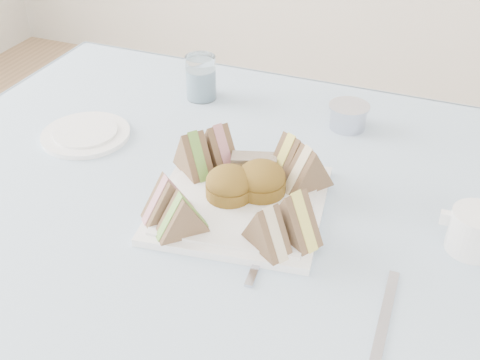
% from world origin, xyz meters
% --- Properties ---
extents(tablecloth, '(1.02, 1.02, 0.01)m').
position_xyz_m(tablecloth, '(0.00, 0.00, 0.74)').
color(tablecloth, '#A0BBD2').
rests_on(tablecloth, table).
extents(serving_plate, '(0.28, 0.28, 0.01)m').
position_xyz_m(serving_plate, '(0.08, 0.04, 0.75)').
color(serving_plate, white).
rests_on(serving_plate, tablecloth).
extents(sandwich_fl_a, '(0.08, 0.08, 0.07)m').
position_xyz_m(sandwich_fl_a, '(0.00, -0.03, 0.79)').
color(sandwich_fl_a, brown).
rests_on(sandwich_fl_a, serving_plate).
extents(sandwich_fl_b, '(0.08, 0.08, 0.07)m').
position_xyz_m(sandwich_fl_b, '(0.04, -0.06, 0.79)').
color(sandwich_fl_b, brown).
rests_on(sandwich_fl_b, serving_plate).
extents(sandwich_fr_a, '(0.09, 0.08, 0.07)m').
position_xyz_m(sandwich_fr_a, '(0.18, -0.01, 0.80)').
color(sandwich_fr_a, brown).
rests_on(sandwich_fr_a, serving_plate).
extents(sandwich_fr_b, '(0.08, 0.07, 0.07)m').
position_xyz_m(sandwich_fr_b, '(0.16, -0.04, 0.79)').
color(sandwich_fr_b, brown).
rests_on(sandwich_fr_b, serving_plate).
extents(sandwich_bl_a, '(0.09, 0.08, 0.07)m').
position_xyz_m(sandwich_bl_a, '(-0.01, 0.08, 0.79)').
color(sandwich_bl_a, brown).
rests_on(sandwich_bl_a, serving_plate).
extents(sandwich_bl_b, '(0.09, 0.08, 0.07)m').
position_xyz_m(sandwich_bl_b, '(0.01, 0.12, 0.79)').
color(sandwich_bl_b, brown).
rests_on(sandwich_bl_b, serving_plate).
extents(sandwich_br_a, '(0.08, 0.09, 0.07)m').
position_xyz_m(sandwich_br_a, '(0.17, 0.11, 0.79)').
color(sandwich_br_a, brown).
rests_on(sandwich_br_a, serving_plate).
extents(sandwich_br_b, '(0.07, 0.09, 0.07)m').
position_xyz_m(sandwich_br_b, '(0.13, 0.14, 0.79)').
color(sandwich_br_b, brown).
rests_on(sandwich_br_b, serving_plate).
extents(scone_left, '(0.08, 0.08, 0.05)m').
position_xyz_m(scone_left, '(0.07, 0.04, 0.78)').
color(scone_left, brown).
rests_on(scone_left, serving_plate).
extents(scone_right, '(0.10, 0.10, 0.05)m').
position_xyz_m(scone_right, '(0.11, 0.07, 0.78)').
color(scone_right, brown).
rests_on(scone_right, serving_plate).
extents(pastry_slice, '(0.08, 0.05, 0.03)m').
position_xyz_m(pastry_slice, '(0.08, 0.11, 0.77)').
color(pastry_slice, tan).
rests_on(pastry_slice, serving_plate).
extents(side_plate, '(0.20, 0.20, 0.01)m').
position_xyz_m(side_plate, '(-0.25, 0.13, 0.75)').
color(side_plate, white).
rests_on(side_plate, tablecloth).
extents(water_glass, '(0.08, 0.08, 0.09)m').
position_xyz_m(water_glass, '(-0.12, 0.35, 0.79)').
color(water_glass, white).
rests_on(water_glass, tablecloth).
extents(tea_strainer, '(0.09, 0.09, 0.04)m').
position_xyz_m(tea_strainer, '(0.18, 0.34, 0.77)').
color(tea_strainer, '#B2B2C1').
rests_on(tea_strainer, tablecloth).
extents(knife, '(0.02, 0.17, 0.00)m').
position_xyz_m(knife, '(0.33, -0.10, 0.75)').
color(knife, '#B2B2C1').
rests_on(knife, tablecloth).
extents(fork, '(0.03, 0.20, 0.00)m').
position_xyz_m(fork, '(0.15, -0.02, 0.75)').
color(fork, '#B2B2C1').
rests_on(fork, tablecloth).
extents(creamer_jug, '(0.07, 0.07, 0.06)m').
position_xyz_m(creamer_jug, '(0.42, 0.07, 0.78)').
color(creamer_jug, white).
rests_on(creamer_jug, tablecloth).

